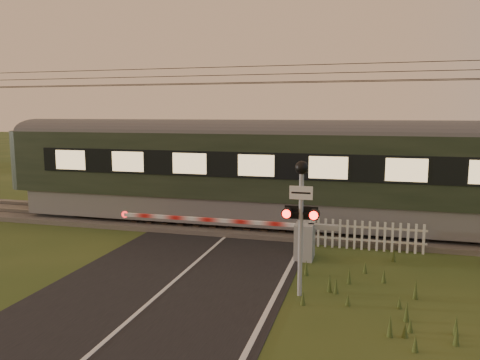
% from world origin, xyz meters
% --- Properties ---
extents(ground, '(160.00, 160.00, 0.00)m').
position_xyz_m(ground, '(0.00, 0.00, 0.00)').
color(ground, '#2C4319').
rests_on(ground, ground).
extents(road, '(6.00, 140.00, 0.03)m').
position_xyz_m(road, '(0.02, -0.23, 0.01)').
color(road, black).
rests_on(road, ground).
extents(track_bed, '(140.00, 3.40, 0.39)m').
position_xyz_m(track_bed, '(0.00, 6.50, 0.07)').
color(track_bed, '#47423D').
rests_on(track_bed, ground).
extents(overhead_wires, '(120.00, 0.62, 0.62)m').
position_xyz_m(overhead_wires, '(0.00, 6.50, 5.72)').
color(overhead_wires, black).
rests_on(overhead_wires, ground).
extents(boom_gate, '(7.17, 0.85, 1.13)m').
position_xyz_m(boom_gate, '(2.69, 3.20, 0.62)').
color(boom_gate, gray).
rests_on(boom_gate, ground).
extents(crossing_signal, '(0.84, 0.35, 3.29)m').
position_xyz_m(crossing_signal, '(3.31, 0.24, 2.27)').
color(crossing_signal, gray).
rests_on(crossing_signal, ground).
extents(picket_fence, '(3.74, 0.08, 0.96)m').
position_xyz_m(picket_fence, '(4.83, 4.60, 0.48)').
color(picket_fence, silver).
rests_on(picket_fence, ground).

